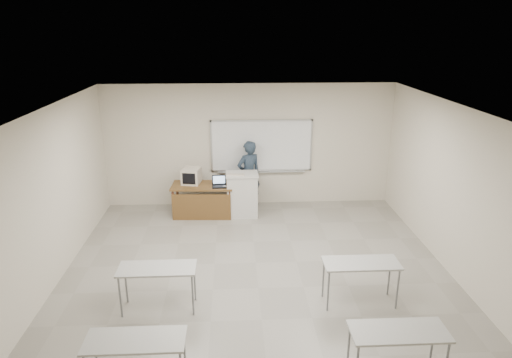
{
  "coord_description": "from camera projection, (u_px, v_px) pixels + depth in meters",
  "views": [
    {
      "loc": [
        -0.39,
        -6.8,
        4.27
      ],
      "look_at": [
        0.07,
        2.2,
        1.24
      ],
      "focal_mm": 32.0,
      "sensor_mm": 36.0,
      "label": 1
    }
  ],
  "objects": [
    {
      "name": "whiteboard",
      "position": [
        261.0,
        146.0,
        11.12
      ],
      "size": [
        2.48,
        0.1,
        1.31
      ],
      "color": "white",
      "rests_on": "floor"
    },
    {
      "name": "mouse",
      "position": [
        225.0,
        186.0,
        10.48
      ],
      "size": [
        0.11,
        0.08,
        0.04
      ],
      "primitive_type": "ellipsoid",
      "rotation": [
        0.0,
        0.0,
        -0.16
      ],
      "color": "#9E9FA5",
      "rests_on": "instructor_desk"
    },
    {
      "name": "floor",
      "position": [
        258.0,
        288.0,
        7.82
      ],
      "size": [
        7.0,
        8.0,
        0.01
      ],
      "primitive_type": "cube",
      "color": "gray",
      "rests_on": "ground"
    },
    {
      "name": "crt_monitor",
      "position": [
        192.0,
        176.0,
        10.69
      ],
      "size": [
        0.4,
        0.45,
        0.38
      ],
      "rotation": [
        0.0,
        0.0,
        -0.2
      ],
      "color": "beige",
      "rests_on": "instructor_desk"
    },
    {
      "name": "student_desks",
      "position": [
        264.0,
        299.0,
        6.32
      ],
      "size": [
        4.4,
        2.2,
        0.73
      ],
      "color": "#AEADA8",
      "rests_on": "floor"
    },
    {
      "name": "laptop",
      "position": [
        219.0,
        184.0,
        10.53
      ],
      "size": [
        0.32,
        0.3,
        0.24
      ],
      "rotation": [
        0.0,
        0.0,
        0.04
      ],
      "color": "black",
      "rests_on": "instructor_desk"
    },
    {
      "name": "podium",
      "position": [
        242.0,
        195.0,
        10.67
      ],
      "size": [
        0.74,
        0.54,
        1.04
      ],
      "rotation": [
        0.0,
        0.0,
        0.01
      ],
      "color": "beige",
      "rests_on": "floor"
    },
    {
      "name": "instructor_desk",
      "position": [
        202.0,
        195.0,
        10.61
      ],
      "size": [
        1.42,
        0.71,
        0.75
      ],
      "rotation": [
        0.0,
        0.0,
        -0.05
      ],
      "color": "brown",
      "rests_on": "floor"
    },
    {
      "name": "keyboard",
      "position": [
        235.0,
        175.0,
        10.38
      ],
      "size": [
        0.42,
        0.18,
        0.02
      ],
      "primitive_type": "cube",
      "rotation": [
        0.0,
        0.0,
        -0.11
      ],
      "color": "beige",
      "rests_on": "podium"
    },
    {
      "name": "presenter",
      "position": [
        249.0,
        175.0,
        11.07
      ],
      "size": [
        0.73,
        0.64,
        1.69
      ],
      "primitive_type": "imported",
      "rotation": [
        0.0,
        0.0,
        3.6
      ],
      "color": "black",
      "rests_on": "floor"
    }
  ]
}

